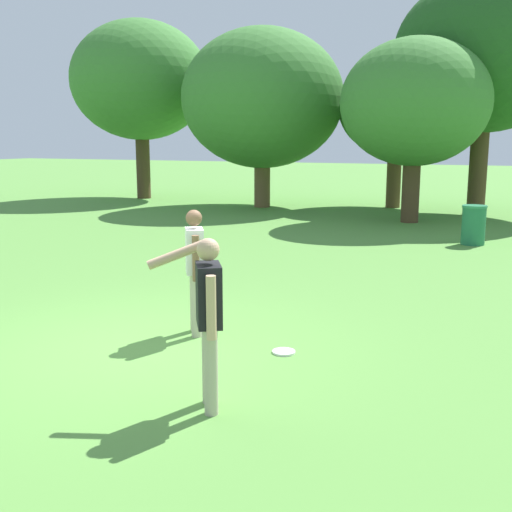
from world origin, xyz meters
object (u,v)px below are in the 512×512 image
object	(u,v)px
tree_slender_mid	(415,103)
tree_broad_center	(262,99)
trash_can_beside_table	(474,225)
tree_far_right	(397,107)
frisbee	(284,352)
tree_tall_left	(140,81)
tree_back_left	(486,55)
person_catcher	(195,264)
person_thrower	(208,311)

from	to	relation	value
tree_slender_mid	tree_broad_center	bearing A→B (deg)	159.98
trash_can_beside_table	tree_far_right	size ratio (longest dim) A/B	0.17
trash_can_beside_table	tree_far_right	world-z (taller)	tree_far_right
frisbee	trash_can_beside_table	xyz separation A→B (m)	(1.34, 9.13, 0.47)
frisbee	trash_can_beside_table	world-z (taller)	trash_can_beside_table
trash_can_beside_table	tree_tall_left	bearing A→B (deg)	154.14
frisbee	tree_far_right	size ratio (longest dim) A/B	0.05
trash_can_beside_table	tree_broad_center	bearing A→B (deg)	144.73
tree_slender_mid	tree_back_left	xyz separation A→B (m)	(1.68, 3.00, 1.66)
tree_far_right	tree_slender_mid	world-z (taller)	tree_far_right
tree_back_left	tree_tall_left	bearing A→B (deg)	178.55
tree_broad_center	tree_far_right	size ratio (longest dim) A/B	1.18
person_catcher	tree_far_right	size ratio (longest dim) A/B	0.30
person_catcher	trash_can_beside_table	world-z (taller)	person_catcher
tree_broad_center	tree_back_left	distance (m)	7.77
tree_tall_left	person_catcher	bearing A→B (deg)	-53.75
tree_tall_left	tree_far_right	distance (m)	10.83
person_catcher	tree_broad_center	world-z (taller)	tree_broad_center
tree_tall_left	tree_broad_center	world-z (taller)	tree_tall_left
tree_broad_center	tree_back_left	world-z (taller)	tree_back_left
frisbee	tree_back_left	size ratio (longest dim) A/B	0.04
frisbee	tree_broad_center	bearing A→B (deg)	114.50
person_thrower	trash_can_beside_table	xyz separation A→B (m)	(1.42, 10.86, -0.48)
person_thrower	frisbee	size ratio (longest dim) A/B	5.91
person_thrower	tree_far_right	world-z (taller)	tree_far_right
tree_back_left	person_thrower	bearing A→B (deg)	-93.04
tree_broad_center	tree_far_right	distance (m)	4.95
trash_can_beside_table	tree_tall_left	world-z (taller)	tree_tall_left
tree_broad_center	tree_slender_mid	distance (m)	6.33
trash_can_beside_table	tree_broad_center	distance (m)	10.54
person_thrower	tree_tall_left	world-z (taller)	tree_tall_left
person_thrower	tree_slender_mid	size ratio (longest dim) A/B	0.30
trash_can_beside_table	tree_slender_mid	distance (m)	5.22
person_thrower	person_catcher	world-z (taller)	same
frisbee	tree_slender_mid	xyz separation A→B (m)	(-0.84, 12.71, 3.59)
frisbee	tree_far_right	xyz separation A→B (m)	(-2.21, 16.75, 3.68)
tree_tall_left	tree_slender_mid	bearing A→B (deg)	-15.45
tree_slender_mid	trash_can_beside_table	bearing A→B (deg)	-58.65
trash_can_beside_table	tree_back_left	world-z (taller)	tree_back_left
person_thrower	tree_back_left	xyz separation A→B (m)	(0.93, 17.43, 4.30)
tree_far_right	person_thrower	bearing A→B (deg)	-83.44
tree_far_right	frisbee	bearing A→B (deg)	-82.50
tree_back_left	trash_can_beside_table	bearing A→B (deg)	-85.69
person_thrower	person_catcher	size ratio (longest dim) A/B	1.00
person_catcher	tree_tall_left	bearing A→B (deg)	126.25
person_catcher	tree_broad_center	distance (m)	15.92
frisbee	tree_broad_center	distance (m)	16.82
tree_broad_center	tree_far_right	xyz separation A→B (m)	(4.57, 1.88, -0.31)
person_thrower	tree_tall_left	size ratio (longest dim) A/B	0.22
frisbee	tree_slender_mid	bearing A→B (deg)	93.78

